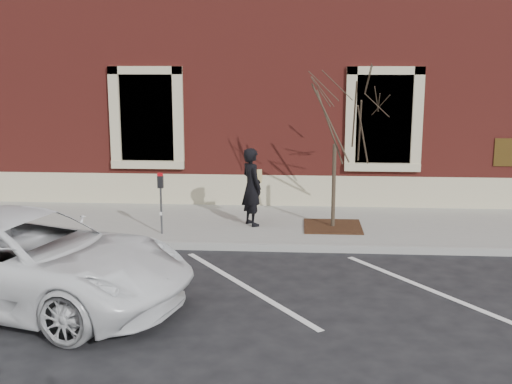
# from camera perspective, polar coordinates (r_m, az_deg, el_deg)

# --- Properties ---
(ground) EXTENTS (120.00, 120.00, 0.00)m
(ground) POSITION_cam_1_polar(r_m,az_deg,el_deg) (13.31, -0.18, -5.17)
(ground) COLOR #28282B
(ground) RESTS_ON ground
(sidewalk_near) EXTENTS (40.00, 3.50, 0.15)m
(sidewalk_near) POSITION_cam_1_polar(r_m,az_deg,el_deg) (14.97, 0.30, -2.96)
(sidewalk_near) COLOR #9D9C93
(sidewalk_near) RESTS_ON ground
(curb_near) EXTENTS (40.00, 0.12, 0.15)m
(curb_near) POSITION_cam_1_polar(r_m,az_deg,el_deg) (13.24, -0.19, -4.92)
(curb_near) COLOR #9E9E99
(curb_near) RESTS_ON ground
(parking_stripes) EXTENTS (28.00, 4.40, 0.01)m
(parking_stripes) POSITION_cam_1_polar(r_m,az_deg,el_deg) (11.23, -0.99, -8.39)
(parking_stripes) COLOR silver
(parking_stripes) RESTS_ON ground
(building_civic) EXTENTS (40.00, 8.62, 8.00)m
(building_civic) POSITION_cam_1_polar(r_m,az_deg,el_deg) (20.47, 1.40, 12.05)
(building_civic) COLOR maroon
(building_civic) RESTS_ON ground
(man) EXTENTS (0.70, 0.77, 1.77)m
(man) POSITION_cam_1_polar(r_m,az_deg,el_deg) (14.50, -0.39, 0.46)
(man) COLOR black
(man) RESTS_ON sidewalk_near
(parking_meter) EXTENTS (0.12, 0.09, 1.34)m
(parking_meter) POSITION_cam_1_polar(r_m,az_deg,el_deg) (13.89, -8.47, 0.02)
(parking_meter) COLOR #595B60
(parking_meter) RESTS_ON sidewalk_near
(tree_grate) EXTENTS (1.29, 1.29, 0.03)m
(tree_grate) POSITION_cam_1_polar(r_m,az_deg,el_deg) (14.59, 6.83, -3.06)
(tree_grate) COLOR #442915
(tree_grate) RESTS_ON sidewalk_near
(sapling) EXTENTS (2.06, 2.06, 3.43)m
(sapling) POSITION_cam_1_polar(r_m,az_deg,el_deg) (14.18, 7.07, 6.31)
(sapling) COLOR #433528
(sapling) RESTS_ON sidewalk_near
(white_truck) EXTENTS (5.86, 3.83, 1.50)m
(white_truck) POSITION_cam_1_polar(r_m,az_deg,el_deg) (10.85, -19.78, -5.67)
(white_truck) COLOR white
(white_truck) RESTS_ON ground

